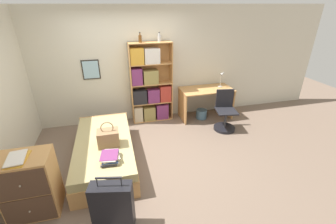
{
  "coord_description": "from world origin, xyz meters",
  "views": [
    {
      "loc": [
        -0.36,
        -3.5,
        2.6
      ],
      "look_at": [
        0.59,
        0.21,
        0.75
      ],
      "focal_mm": 24.0,
      "sensor_mm": 36.0,
      "label": 1
    }
  ],
  "objects": [
    {
      "name": "book_stack_on_bed",
      "position": [
        -0.52,
        -0.61,
        0.5
      ],
      "size": [
        0.31,
        0.36,
        0.11
      ],
      "color": "silver",
      "rests_on": "bed"
    },
    {
      "name": "dresser",
      "position": [
        -1.56,
        -0.88,
        0.45
      ],
      "size": [
        0.63,
        0.5,
        0.89
      ],
      "color": "tan",
      "rests_on": "ground_plane"
    },
    {
      "name": "bottle_brown",
      "position": [
        0.71,
        1.45,
        1.93
      ],
      "size": [
        0.07,
        0.07,
        0.19
      ],
      "color": "#B7BCC1",
      "rests_on": "bookcase"
    },
    {
      "name": "magazine_pile_on_dresser",
      "position": [
        -1.59,
        -0.92,
        0.91
      ],
      "size": [
        0.25,
        0.35,
        0.03
      ],
      "color": "gold",
      "rests_on": "dresser"
    },
    {
      "name": "bookcase",
      "position": [
        0.45,
        1.41,
        0.84
      ],
      "size": [
        0.95,
        0.28,
        1.86
      ],
      "color": "tan",
      "rests_on": "ground_plane"
    },
    {
      "name": "suitcase",
      "position": [
        -0.53,
        -1.41,
        0.34
      ],
      "size": [
        0.54,
        0.3,
        0.81
      ],
      "color": "black",
      "rests_on": "ground_plane"
    },
    {
      "name": "desk_lamp",
      "position": [
        2.22,
        1.27,
        1.02
      ],
      "size": [
        0.16,
        0.11,
        0.41
      ],
      "color": "#ADA89E",
      "rests_on": "desk"
    },
    {
      "name": "bed",
      "position": [
        -0.64,
        0.02,
        0.22
      ],
      "size": [
        0.99,
        2.06,
        0.44
      ],
      "color": "tan",
      "rests_on": "ground_plane"
    },
    {
      "name": "bottle_green",
      "position": [
        0.29,
        1.39,
        1.94
      ],
      "size": [
        0.07,
        0.07,
        0.21
      ],
      "color": "brown",
      "rests_on": "bookcase"
    },
    {
      "name": "wall_back",
      "position": [
        -0.0,
        1.6,
        1.3
      ],
      "size": [
        10.0,
        0.09,
        2.6
      ],
      "color": "beige",
      "rests_on": "ground_plane"
    },
    {
      "name": "ground_plane",
      "position": [
        0.0,
        0.0,
        0.0
      ],
      "size": [
        14.0,
        14.0,
        0.0
      ],
      "primitive_type": "plane",
      "color": "#756051"
    },
    {
      "name": "desk",
      "position": [
        1.82,
        1.23,
        0.52
      ],
      "size": [
        1.25,
        0.65,
        0.75
      ],
      "color": "tan",
      "rests_on": "ground_plane"
    },
    {
      "name": "waste_bin",
      "position": [
        1.7,
        1.16,
        0.11
      ],
      "size": [
        0.26,
        0.26,
        0.23
      ],
      "color": "slate",
      "rests_on": "ground_plane"
    },
    {
      "name": "handbag",
      "position": [
        -0.53,
        -0.17,
        0.58
      ],
      "size": [
        0.35,
        0.25,
        0.44
      ],
      "color": "#93704C",
      "rests_on": "bed"
    },
    {
      "name": "desk_chair",
      "position": [
        2.01,
        0.56,
        0.29
      ],
      "size": [
        0.5,
        0.5,
        0.9
      ],
      "color": "black",
      "rests_on": "ground_plane"
    }
  ]
}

